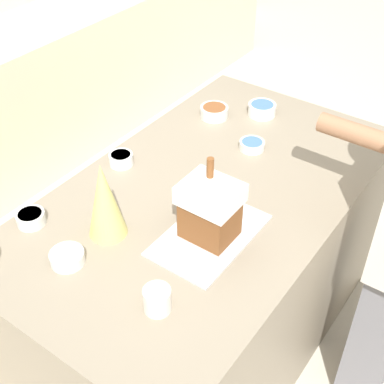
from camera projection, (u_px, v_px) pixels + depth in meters
name	position (u px, v px, depth m)	size (l,w,h in m)	color
ground_plane	(204.00, 334.00, 2.61)	(12.00, 12.00, 0.00)	beige
kitchen_island	(205.00, 271.00, 2.33)	(1.69, 0.97, 0.90)	gray
baking_tray	(209.00, 235.00, 1.85)	(0.42, 0.26, 0.01)	silver
gingerbread_house	(210.00, 209.00, 1.78)	(0.16, 0.19, 0.28)	brown
decorative_tree	(104.00, 200.00, 1.77)	(0.13, 0.13, 0.29)	#DBD675
candy_bowl_far_right	(67.00, 257.00, 1.74)	(0.11, 0.11, 0.04)	white
candy_bowl_near_tray_right	(121.00, 159.00, 2.16)	(0.10, 0.10, 0.05)	white
candy_bowl_far_left	(262.00, 109.00, 2.47)	(0.13, 0.13, 0.05)	white
candy_bowl_near_tray_left	(214.00, 111.00, 2.45)	(0.13, 0.13, 0.05)	silver
candy_bowl_behind_tray	(31.00, 218.00, 1.89)	(0.10, 0.10, 0.05)	silver
candy_bowl_beside_tree	(252.00, 145.00, 2.25)	(0.11, 0.11, 0.04)	silver
mug	(157.00, 300.00, 1.58)	(0.08, 0.08, 0.08)	white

